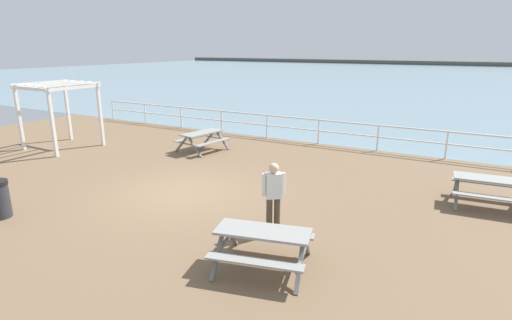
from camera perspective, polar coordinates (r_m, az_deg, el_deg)
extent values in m
cube|color=brown|center=(12.11, -10.34, -4.93)|extent=(30.00, 24.00, 0.20)
cube|color=gray|center=(61.98, 22.83, 10.75)|extent=(142.00, 90.00, 0.01)
cube|color=#4C4C47|center=(104.75, 25.84, 11.99)|extent=(142.00, 6.00, 1.80)
cube|color=white|center=(18.23, 5.14, 5.99)|extent=(23.00, 0.06, 0.06)
cube|color=white|center=(18.32, 5.10, 4.53)|extent=(23.00, 0.05, 0.05)
cylinder|color=white|center=(25.24, -19.60, 6.66)|extent=(0.07, 0.07, 1.05)
cylinder|color=white|center=(23.39, -15.41, 6.35)|extent=(0.07, 0.07, 1.05)
cylinder|color=white|center=(21.69, -10.55, 5.95)|extent=(0.07, 0.07, 1.05)
cylinder|color=white|center=(20.17, -4.91, 5.43)|extent=(0.07, 0.07, 1.05)
cylinder|color=white|center=(18.88, 1.55, 4.76)|extent=(0.07, 0.07, 1.05)
cylinder|color=white|center=(17.86, 8.84, 3.94)|extent=(0.07, 0.07, 1.05)
cylinder|color=white|center=(17.16, 16.85, 2.97)|extent=(0.07, 0.07, 1.05)
cylinder|color=white|center=(16.83, 25.34, 1.87)|extent=(0.07, 0.07, 1.05)
cube|color=gray|center=(16.52, -7.64, 3.83)|extent=(0.98, 1.89, 0.05)
cube|color=gray|center=(17.03, -9.06, 3.10)|extent=(0.55, 1.82, 0.04)
cube|color=gray|center=(16.16, -6.08, 2.52)|extent=(0.55, 1.82, 0.04)
cube|color=slate|center=(17.40, -6.61, 3.21)|extent=(0.79, 0.21, 0.79)
cube|color=slate|center=(16.89, -4.81, 2.87)|extent=(0.79, 0.21, 0.79)
cube|color=slate|center=(17.13, -5.73, 3.19)|extent=(1.49, 0.30, 0.04)
cube|color=slate|center=(16.37, -10.47, 2.25)|extent=(0.79, 0.21, 0.79)
cube|color=slate|center=(15.82, -8.68, 1.87)|extent=(0.79, 0.21, 0.79)
cube|color=slate|center=(16.08, -9.60, 2.22)|extent=(1.49, 0.30, 0.04)
cube|color=gray|center=(12.32, 30.30, -2.36)|extent=(1.85, 0.85, 0.05)
cube|color=gray|center=(13.00, 29.89, -2.84)|extent=(1.82, 0.41, 0.04)
cube|color=gray|center=(11.82, 30.35, -4.61)|extent=(1.82, 0.41, 0.04)
cube|color=slate|center=(12.72, 26.45, -3.10)|extent=(0.15, 0.80, 0.79)
cube|color=slate|center=(12.01, 26.51, -4.17)|extent=(0.15, 0.80, 0.79)
cube|color=slate|center=(12.35, 26.50, -3.42)|extent=(0.18, 1.50, 0.04)
cube|color=gray|center=(7.75, 1.01, -10.06)|extent=(1.91, 1.11, 0.05)
cube|color=gray|center=(8.42, 2.07, -10.12)|extent=(1.81, 0.68, 0.04)
cube|color=gray|center=(7.36, -0.25, -14.20)|extent=(1.81, 0.68, 0.04)
cube|color=slate|center=(8.12, 7.13, -11.90)|extent=(0.27, 0.79, 0.79)
cube|color=slate|center=(7.47, 6.24, -14.51)|extent=(0.27, 0.79, 0.79)
cube|color=slate|center=(7.77, 6.72, -12.86)|extent=(0.42, 1.47, 0.04)
cube|color=slate|center=(8.44, -3.57, -10.65)|extent=(0.27, 0.79, 0.79)
cube|color=slate|center=(7.82, -5.40, -12.98)|extent=(0.27, 0.79, 0.79)
cube|color=slate|center=(8.11, -4.46, -11.49)|extent=(0.42, 1.47, 0.04)
cylinder|color=#4C4233|center=(9.25, 1.89, -7.84)|extent=(0.14, 0.14, 0.85)
cylinder|color=#4C4233|center=(9.28, 3.00, -7.77)|extent=(0.14, 0.14, 0.85)
cube|color=white|center=(9.00, 2.50, -3.63)|extent=(0.40, 0.38, 0.58)
cylinder|color=white|center=(8.95, 1.12, -3.53)|extent=(0.09, 0.09, 0.52)
cylinder|color=white|center=(9.04, 3.87, -3.38)|extent=(0.09, 0.09, 0.52)
sphere|color=beige|center=(8.88, 2.53, -1.16)|extent=(0.23, 0.23, 0.23)
cube|color=white|center=(18.48, -21.13, 5.76)|extent=(0.12, 0.12, 2.50)
cube|color=white|center=(17.23, -26.81, 4.46)|extent=(0.12, 0.12, 2.50)
cube|color=white|center=(20.24, -25.06, 6.12)|extent=(0.12, 0.12, 2.50)
cube|color=white|center=(19.10, -30.44, 4.94)|extent=(0.12, 0.12, 2.50)
cube|color=white|center=(17.67, -24.35, 9.31)|extent=(0.18, 2.44, 0.12)
cube|color=white|center=(19.50, -28.17, 9.33)|extent=(0.18, 2.44, 0.12)
cube|color=white|center=(19.20, -23.61, 9.80)|extent=(2.44, 0.18, 0.12)
cube|color=white|center=(17.99, -29.27, 8.80)|extent=(2.44, 0.18, 0.12)
cube|color=white|center=(19.49, -28.21, 9.68)|extent=(0.14, 2.56, 0.04)
cube|color=white|center=(19.02, -27.33, 9.69)|extent=(0.14, 2.56, 0.04)
cube|color=white|center=(18.56, -26.40, 9.69)|extent=(0.14, 2.56, 0.04)
cube|color=white|center=(18.11, -25.42, 9.69)|extent=(0.14, 2.56, 0.04)
cube|color=white|center=(17.66, -24.39, 9.69)|extent=(0.14, 2.56, 0.04)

